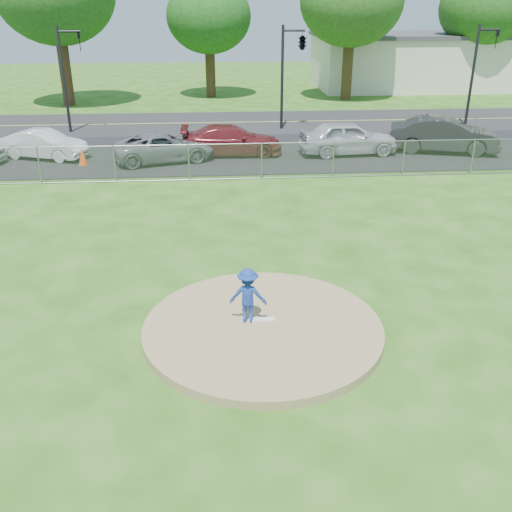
{
  "coord_description": "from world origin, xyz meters",
  "views": [
    {
      "loc": [
        -0.99,
        -11.0,
        6.91
      ],
      "look_at": [
        0.0,
        2.0,
        1.0
      ],
      "focal_mm": 40.0,
      "sensor_mm": 36.0,
      "label": 1
    }
  ],
  "objects_px": {
    "traffic_signal_right": "(478,66)",
    "parked_car_gray": "(164,147)",
    "commercial_building": "(414,60)",
    "parked_car_darkred": "(232,140)",
    "tree_center": "(208,5)",
    "traffic_cone": "(83,156)",
    "traffic_signal_left": "(67,70)",
    "pitcher": "(248,295)",
    "traffic_signal_center": "(300,44)",
    "parked_car_pearl": "(348,138)",
    "parked_car_white": "(44,144)",
    "parked_car_charcoal": "(444,135)"
  },
  "relations": [
    {
      "from": "tree_center",
      "to": "traffic_signal_left",
      "type": "relative_size",
      "value": 1.76
    },
    {
      "from": "pitcher",
      "to": "parked_car_pearl",
      "type": "relative_size",
      "value": 0.28
    },
    {
      "from": "tree_center",
      "to": "parked_car_charcoal",
      "type": "bearing_deg",
      "value": -58.18
    },
    {
      "from": "commercial_building",
      "to": "tree_center",
      "type": "xyz_separation_m",
      "value": [
        -17.0,
        -4.0,
        4.31
      ]
    },
    {
      "from": "tree_center",
      "to": "pitcher",
      "type": "height_order",
      "value": "tree_center"
    },
    {
      "from": "traffic_signal_center",
      "to": "parked_car_gray",
      "type": "xyz_separation_m",
      "value": [
        -7.22,
        -6.83,
        -3.96
      ]
    },
    {
      "from": "parked_car_gray",
      "to": "parked_car_darkred",
      "type": "relative_size",
      "value": 0.96
    },
    {
      "from": "commercial_building",
      "to": "parked_car_gray",
      "type": "distance_m",
      "value": 29.9
    },
    {
      "from": "traffic_signal_left",
      "to": "traffic_cone",
      "type": "relative_size",
      "value": 7.04
    },
    {
      "from": "traffic_signal_left",
      "to": "commercial_building",
      "type": "bearing_deg",
      "value": 32.87
    },
    {
      "from": "traffic_signal_center",
      "to": "parked_car_darkred",
      "type": "height_order",
      "value": "traffic_signal_center"
    },
    {
      "from": "commercial_building",
      "to": "traffic_cone",
      "type": "bearing_deg",
      "value": -134.57
    },
    {
      "from": "parked_car_gray",
      "to": "parked_car_white",
      "type": "bearing_deg",
      "value": 64.51
    },
    {
      "from": "traffic_signal_left",
      "to": "traffic_cone",
      "type": "xyz_separation_m",
      "value": [
        1.89,
        -7.22,
        -2.95
      ]
    },
    {
      "from": "parked_car_pearl",
      "to": "traffic_signal_right",
      "type": "bearing_deg",
      "value": -58.83
    },
    {
      "from": "traffic_signal_left",
      "to": "traffic_signal_right",
      "type": "distance_m",
      "value": 23.0
    },
    {
      "from": "traffic_signal_left",
      "to": "parked_car_pearl",
      "type": "xyz_separation_m",
      "value": [
        14.26,
        -6.18,
        -2.56
      ]
    },
    {
      "from": "parked_car_gray",
      "to": "traffic_signal_center",
      "type": "bearing_deg",
      "value": -62.5
    },
    {
      "from": "tree_center",
      "to": "traffic_signal_center",
      "type": "bearing_deg",
      "value": -67.51
    },
    {
      "from": "traffic_signal_left",
      "to": "traffic_signal_right",
      "type": "bearing_deg",
      "value": 0.0
    },
    {
      "from": "parked_car_gray",
      "to": "parked_car_darkred",
      "type": "height_order",
      "value": "parked_car_darkred"
    },
    {
      "from": "tree_center",
      "to": "traffic_signal_right",
      "type": "bearing_deg",
      "value": -38.22
    },
    {
      "from": "tree_center",
      "to": "traffic_signal_center",
      "type": "xyz_separation_m",
      "value": [
        4.97,
        -12.0,
        -1.86
      ]
    },
    {
      "from": "commercial_building",
      "to": "tree_center",
      "type": "height_order",
      "value": "tree_center"
    },
    {
      "from": "traffic_signal_center",
      "to": "parked_car_pearl",
      "type": "distance_m",
      "value": 7.42
    },
    {
      "from": "tree_center",
      "to": "parked_car_white",
      "type": "height_order",
      "value": "tree_center"
    },
    {
      "from": "traffic_signal_center",
      "to": "parked_car_gray",
      "type": "distance_m",
      "value": 10.7
    },
    {
      "from": "pitcher",
      "to": "traffic_signal_center",
      "type": "bearing_deg",
      "value": -91.22
    },
    {
      "from": "traffic_cone",
      "to": "parked_car_white",
      "type": "height_order",
      "value": "parked_car_white"
    },
    {
      "from": "parked_car_charcoal",
      "to": "pitcher",
      "type": "bearing_deg",
      "value": 161.26
    },
    {
      "from": "traffic_signal_center",
      "to": "parked_car_pearl",
      "type": "xyz_separation_m",
      "value": [
        1.53,
        -6.18,
        -3.81
      ]
    },
    {
      "from": "traffic_signal_right",
      "to": "parked_car_gray",
      "type": "height_order",
      "value": "traffic_signal_right"
    },
    {
      "from": "tree_center",
      "to": "parked_car_gray",
      "type": "height_order",
      "value": "tree_center"
    },
    {
      "from": "parked_car_gray",
      "to": "parked_car_pearl",
      "type": "xyz_separation_m",
      "value": [
        8.75,
        0.66,
        0.16
      ]
    },
    {
      "from": "tree_center",
      "to": "parked_car_white",
      "type": "relative_size",
      "value": 2.47
    },
    {
      "from": "pitcher",
      "to": "tree_center",
      "type": "bearing_deg",
      "value": -78.93
    },
    {
      "from": "traffic_signal_right",
      "to": "traffic_cone",
      "type": "bearing_deg",
      "value": -161.12
    },
    {
      "from": "traffic_signal_center",
      "to": "traffic_cone",
      "type": "height_order",
      "value": "traffic_signal_center"
    },
    {
      "from": "traffic_signal_left",
      "to": "parked_car_gray",
      "type": "distance_m",
      "value": 9.19
    },
    {
      "from": "commercial_building",
      "to": "parked_car_darkred",
      "type": "distance_m",
      "value": 27.17
    },
    {
      "from": "parked_car_charcoal",
      "to": "commercial_building",
      "type": "bearing_deg",
      "value": 0.63
    },
    {
      "from": "traffic_signal_right",
      "to": "parked_car_white",
      "type": "bearing_deg",
      "value": -165.72
    },
    {
      "from": "parked_car_pearl",
      "to": "parked_car_gray",
      "type": "bearing_deg",
      "value": 90.2
    },
    {
      "from": "commercial_building",
      "to": "traffic_signal_center",
      "type": "relative_size",
      "value": 2.93
    },
    {
      "from": "parked_car_pearl",
      "to": "parked_car_white",
      "type": "bearing_deg",
      "value": 84.74
    },
    {
      "from": "traffic_signal_center",
      "to": "parked_car_gray",
      "type": "relative_size",
      "value": 1.22
    },
    {
      "from": "parked_car_gray",
      "to": "tree_center",
      "type": "bearing_deg",
      "value": -22.73
    },
    {
      "from": "commercial_building",
      "to": "parked_car_white",
      "type": "relative_size",
      "value": 4.11
    },
    {
      "from": "traffic_signal_right",
      "to": "pitcher",
      "type": "relative_size",
      "value": 4.31
    },
    {
      "from": "tree_center",
      "to": "parked_car_darkred",
      "type": "bearing_deg",
      "value": -87.06
    }
  ]
}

